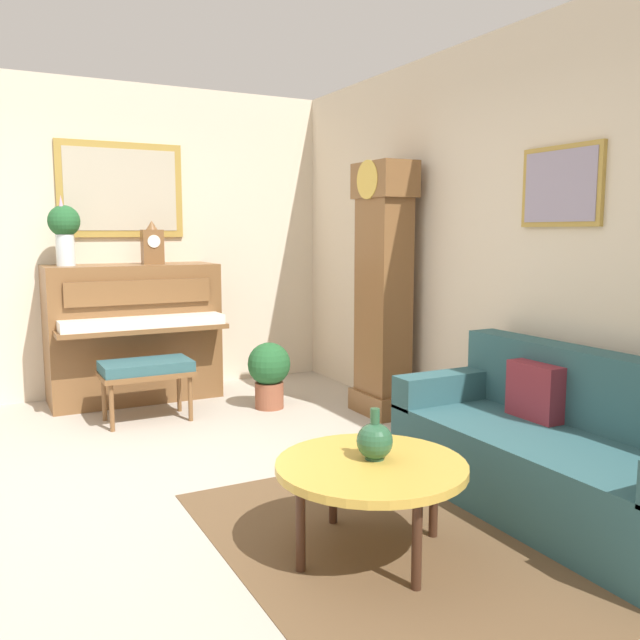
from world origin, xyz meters
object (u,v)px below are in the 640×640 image
object	(u,v)px
grandfather_clock	(383,296)
mantel_clock	(152,244)
piano	(134,332)
coffee_table	(371,469)
potted_plant	(269,371)
couch	(563,454)
piano_bench	(146,370)
flower_vase	(64,228)
green_jug	(375,441)

from	to	relation	value
grandfather_clock	mantel_clock	bearing A→B (deg)	-133.23
piano	coffee_table	distance (m)	3.42
mantel_clock	potted_plant	size ratio (longest dim) A/B	0.68
grandfather_clock	potted_plant	world-z (taller)	grandfather_clock
couch	mantel_clock	xyz separation A→B (m)	(-3.47, -1.30, 1.06)
potted_plant	piano_bench	bearing A→B (deg)	-95.30
flower_vase	mantel_clock	bearing A→B (deg)	89.96
coffee_table	mantel_clock	distance (m)	3.54
grandfather_clock	flower_vase	size ratio (longest dim) A/B	3.50
grandfather_clock	couch	xyz separation A→B (m)	(2.06, -0.20, -0.65)
mantel_clock	couch	bearing A→B (deg)	20.58
couch	coffee_table	world-z (taller)	couch
couch	green_jug	size ratio (longest dim) A/B	7.92
flower_vase	piano	bearing A→B (deg)	90.17
coffee_table	flower_vase	world-z (taller)	flower_vase
piano	potted_plant	size ratio (longest dim) A/B	2.57
piano	mantel_clock	xyz separation A→B (m)	(0.00, 0.19, 0.76)
mantel_clock	green_jug	size ratio (longest dim) A/B	1.58
flower_vase	green_jug	world-z (taller)	flower_vase
couch	potted_plant	world-z (taller)	couch
flower_vase	green_jug	size ratio (longest dim) A/B	2.42
piano	potted_plant	world-z (taller)	piano
coffee_table	mantel_clock	bearing A→B (deg)	-177.52
grandfather_clock	flower_vase	world-z (taller)	grandfather_clock
mantel_clock	flower_vase	size ratio (longest dim) A/B	0.66
flower_vase	coffee_table	bearing A→B (deg)	14.32
piano	couch	size ratio (longest dim) A/B	0.76
piano_bench	grandfather_clock	size ratio (longest dim) A/B	0.34
couch	coffee_table	bearing A→B (deg)	-93.36
piano_bench	mantel_clock	xyz separation A→B (m)	(-0.74, 0.26, 0.96)
couch	flower_vase	world-z (taller)	flower_vase
piano_bench	coffee_table	distance (m)	2.69
couch	piano_bench	bearing A→B (deg)	-150.25
green_jug	potted_plant	xyz separation A→B (m)	(-2.54, 0.56, -0.20)
piano	coffee_table	size ratio (longest dim) A/B	1.64
grandfather_clock	mantel_clock	size ratio (longest dim) A/B	5.34
piano	flower_vase	size ratio (longest dim) A/B	2.48
potted_plant	piano	bearing A→B (deg)	-131.73
piano	grandfather_clock	world-z (taller)	grandfather_clock
piano_bench	mantel_clock	distance (m)	1.24
piano	green_jug	xyz separation A→B (m)	(3.37, 0.37, -0.08)
grandfather_clock	potted_plant	bearing A→B (deg)	-127.44
piano	green_jug	bearing A→B (deg)	6.34
grandfather_clock	coffee_table	world-z (taller)	grandfather_clock
flower_vase	potted_plant	size ratio (longest dim) A/B	1.04
mantel_clock	flower_vase	distance (m)	0.73
couch	flower_vase	bearing A→B (deg)	-149.75
couch	mantel_clock	world-z (taller)	mantel_clock
couch	green_jug	bearing A→B (deg)	-95.09
flower_vase	potted_plant	world-z (taller)	flower_vase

